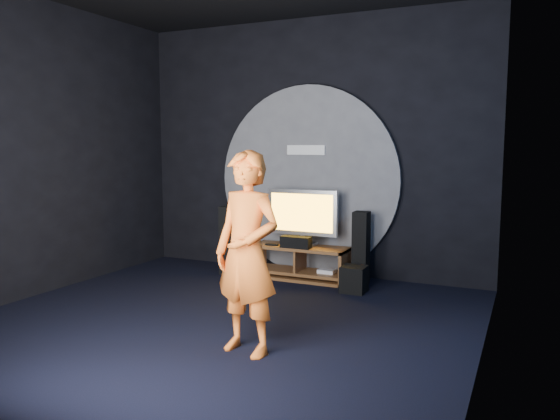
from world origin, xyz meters
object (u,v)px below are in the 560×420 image
object	(u,v)px
media_console	(301,265)
subwoofer	(354,279)
tower_speaker_left	(228,240)
player	(247,253)
tower_speaker_right	(361,248)
tv	(302,215)

from	to	relation	value
media_console	subwoofer	size ratio (longest dim) A/B	4.05
tower_speaker_left	player	distance (m)	2.96
tower_speaker_left	player	xyz separation A→B (m)	(1.61, -2.45, 0.40)
tower_speaker_right	subwoofer	bearing A→B (deg)	-85.27
tower_speaker_right	media_console	bearing A→B (deg)	-175.75
media_console	tower_speaker_left	xyz separation A→B (m)	(-1.03, -0.14, 0.28)
tower_speaker_left	player	world-z (taller)	player
media_console	tv	size ratio (longest dim) A/B	1.32
player	subwoofer	bearing A→B (deg)	93.62
tv	subwoofer	xyz separation A→B (m)	(0.85, -0.39, -0.70)
media_console	tower_speaker_left	bearing A→B (deg)	-172.38
tower_speaker_left	media_console	bearing A→B (deg)	7.62
tower_speaker_left	subwoofer	size ratio (longest dim) A/B	2.95
tv	tower_speaker_right	bearing A→B (deg)	-0.49
tower_speaker_right	player	size ratio (longest dim) A/B	0.54
tower_speaker_right	tower_speaker_left	bearing A→B (deg)	-173.86
media_console	tower_speaker_right	distance (m)	0.86
tower_speaker_right	player	distance (m)	2.69
tv	media_console	bearing A→B (deg)	-83.65
tower_speaker_right	player	world-z (taller)	player
tower_speaker_right	subwoofer	world-z (taller)	tower_speaker_right
media_console	tv	bearing A→B (deg)	96.35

